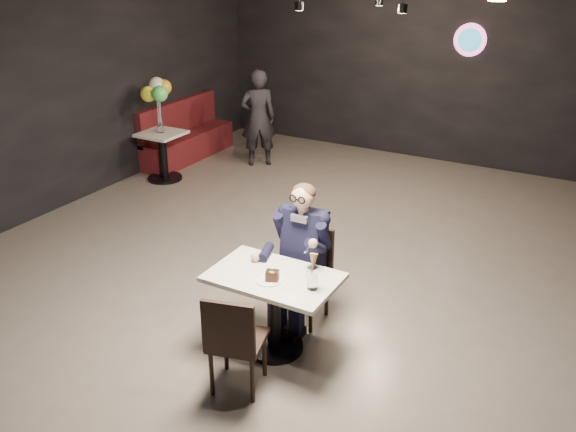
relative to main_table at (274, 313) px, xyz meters
The scene contains 16 objects.
floor 1.64m from the main_table, 117.25° to the left, with size 9.00×9.00×0.00m, color #6B6159.
wall_sign 6.11m from the main_table, 89.35° to the left, with size 0.50×0.06×0.50m, color pink, non-canonical shape.
main_table is the anchor object (origin of this frame).
chair_far 0.56m from the main_table, 90.00° to the left, with size 0.42×0.46×0.92m, color black.
chair_near 0.58m from the main_table, 90.00° to the right, with size 0.42×0.46×0.92m, color black.
seated_man 0.65m from the main_table, 90.00° to the left, with size 0.60×0.80×1.44m, color black.
dessert_plate 0.39m from the main_table, 83.09° to the right, with size 0.23×0.23×0.01m, color white.
cake_slice 0.44m from the main_table, 65.95° to the right, with size 0.11×0.09×0.08m, color black.
mint_leaf 0.48m from the main_table, 67.05° to the right, with size 0.07×0.04×0.01m, color green.
sundae_glass 0.61m from the main_table, ahead, with size 0.09×0.09×0.20m, color silver.
wafer_cone 0.74m from the main_table, ahead, with size 0.07×0.07×0.14m, color #B08048.
booth_bench 5.60m from the main_table, 135.36° to the left, with size 0.49×1.94×0.97m, color #4B1012.
side_table 4.71m from the main_table, 141.46° to the left, with size 0.61×0.61×0.76m, color silver.
balloon_vase 4.73m from the main_table, 141.46° to the left, with size 0.09×0.09×0.14m, color silver.
balloon_bunch 4.79m from the main_table, 141.46° to the left, with size 0.43×0.43×0.70m, color #FFFD35.
passerby 5.10m from the main_table, 123.18° to the left, with size 0.57×0.37×1.56m, color black.
Camera 1 is at (3.05, -5.33, 3.32)m, focal length 38.00 mm.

